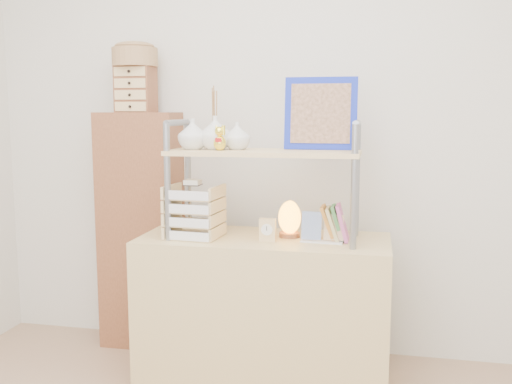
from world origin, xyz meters
TOP-DOWN VIEW (x-y plane):
  - room_shell at (0.00, 0.39)m, footprint 3.42×3.41m
  - desk at (0.00, 1.20)m, footprint 1.20×0.50m
  - cabinet at (-0.79, 1.57)m, footprint 0.45×0.25m
  - hutch at (-0.06, 1.21)m, footprint 0.90×0.34m
  - letter_tray at (-0.33, 1.13)m, footprint 0.25×0.24m
  - salt_lamp at (0.12, 1.24)m, footprint 0.12×0.11m
  - desk_clock at (0.03, 1.12)m, footprint 0.08×0.04m
  - postcard_stand at (0.28, 1.16)m, footprint 0.20×0.07m
  - drawer_chest at (-0.79, 1.55)m, footprint 0.20×0.16m
  - woven_basket at (-0.79, 1.55)m, footprint 0.25×0.25m

SIDE VIEW (x-z plane):
  - desk at x=0.00m, z-range 0.00..0.75m
  - cabinet at x=-0.79m, z-range 0.00..1.35m
  - postcard_stand at x=0.28m, z-range 0.72..0.86m
  - desk_clock at x=0.03m, z-range 0.75..0.86m
  - salt_lamp at x=0.12m, z-range 0.75..0.93m
  - letter_tray at x=-0.33m, z-range 0.72..1.00m
  - hutch at x=-0.06m, z-range 0.81..1.57m
  - drawer_chest at x=-0.79m, z-range 1.35..1.60m
  - woven_basket at x=-0.79m, z-range 1.60..1.70m
  - room_shell at x=0.00m, z-range 0.39..3.00m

